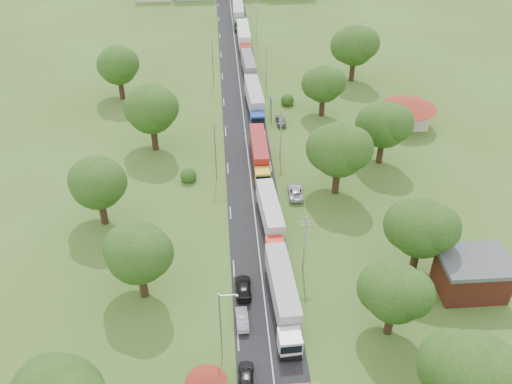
{
  "coord_description": "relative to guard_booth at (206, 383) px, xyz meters",
  "views": [
    {
      "loc": [
        -4.69,
        -61.12,
        52.96
      ],
      "look_at": [
        0.31,
        6.88,
        3.0
      ],
      "focal_mm": 40.0,
      "sensor_mm": 36.0,
      "label": 1
    }
  ],
  "objects": [
    {
      "name": "tree_7",
      "position": [
        31.19,
        75.17,
        5.69
      ],
      "size": [
        9.6,
        9.6,
        12.05
      ],
      "color": "#382616",
      "rests_on": "ground"
    },
    {
      "name": "tree_10",
      "position": [
        -7.81,
        15.16,
        5.06
      ],
      "size": [
        8.8,
        8.8,
        11.07
      ],
      "color": "#382616",
      "rests_on": "ground"
    },
    {
      "name": "tree_12",
      "position": [
        -8.81,
        50.17,
        5.69
      ],
      "size": [
        9.6,
        9.6,
        12.05
      ],
      "color": "#382616",
      "rests_on": "ground"
    },
    {
      "name": "pole_4",
      "position": [
        12.7,
        102.0,
        2.52
      ],
      "size": [
        1.6,
        0.24,
        9.0
      ],
      "color": "gray",
      "rests_on": "ground"
    },
    {
      "name": "ground",
      "position": [
        7.2,
        25.0,
        -2.16
      ],
      "size": [
        260.0,
        260.0,
        0.0
      ],
      "primitive_type": "plane",
      "color": "#3A501A",
      "rests_on": "ground"
    },
    {
      "name": "pole_2",
      "position": [
        12.7,
        46.0,
        2.52
      ],
      "size": [
        1.6,
        0.24,
        9.0
      ],
      "color": "gray",
      "rests_on": "ground"
    },
    {
      "name": "house_brick",
      "position": [
        33.2,
        13.0,
        0.48
      ],
      "size": [
        8.6,
        6.6,
        5.2
      ],
      "color": "maroon",
      "rests_on": "ground"
    },
    {
      "name": "truck_2",
      "position": [
        8.98,
        44.04,
        -0.07
      ],
      "size": [
        2.46,
        14.24,
        3.95
      ],
      "color": "yellow",
      "rests_on": "ground"
    },
    {
      "name": "tree_13",
      "position": [
        -16.81,
        70.16,
        5.06
      ],
      "size": [
        8.8,
        8.8,
        11.07
      ],
      "color": "#382616",
      "rests_on": "ground"
    },
    {
      "name": "truck_0",
      "position": [
        9.33,
        11.56,
        0.11
      ],
      "size": [
        3.23,
        15.51,
        4.29
      ],
      "color": "silver",
      "rests_on": "ground"
    },
    {
      "name": "house_cream",
      "position": [
        37.2,
        55.0,
        1.48
      ],
      "size": [
        10.08,
        10.08,
        5.8
      ],
      "color": "beige",
      "rests_on": "ground"
    },
    {
      "name": "car_lane_mid",
      "position": [
        4.2,
        9.63,
        -1.5
      ],
      "size": [
        1.52,
        4.08,
        1.33
      ],
      "primitive_type": "imported",
      "rotation": [
        0.0,
        0.0,
        3.17
      ],
      "color": "#929599",
      "rests_on": "ground"
    },
    {
      "name": "tree_4",
      "position": [
        20.19,
        35.17,
        5.69
      ],
      "size": [
        9.6,
        9.6,
        12.05
      ],
      "color": "#382616",
      "rests_on": "ground"
    },
    {
      "name": "pole_1",
      "position": [
        12.7,
        18.0,
        2.52
      ],
      "size": [
        1.6,
        0.24,
        9.0
      ],
      "color": "gray",
      "rests_on": "ground"
    },
    {
      "name": "tree_11",
      "position": [
        -14.81,
        30.16,
        5.06
      ],
      "size": [
        8.8,
        8.8,
        11.07
      ],
      "color": "#382616",
      "rests_on": "ground"
    },
    {
      "name": "truck_6",
      "position": [
        8.81,
        112.73,
        0.11
      ],
      "size": [
        2.92,
        15.47,
        4.28
      ],
      "color": "#286C31",
      "rests_on": "ground"
    },
    {
      "name": "lamp_2",
      "position": [
        1.85,
        75.0,
        3.39
      ],
      "size": [
        2.03,
        0.22,
        10.0
      ],
      "color": "slate",
      "rests_on": "ground"
    },
    {
      "name": "tree_6",
      "position": [
        22.19,
        60.14,
        4.43
      ],
      "size": [
        8.0,
        8.0,
        10.1
      ],
      "color": "#382616",
      "rests_on": "ground"
    },
    {
      "name": "lamp_1",
      "position": [
        1.85,
        40.0,
        3.39
      ],
      "size": [
        2.03,
        0.22,
        10.0
      ],
      "color": "slate",
      "rests_on": "ground"
    },
    {
      "name": "truck_5",
      "position": [
        9.27,
        95.46,
        0.13
      ],
      "size": [
        2.68,
        15.6,
        4.33
      ],
      "color": "#A51F19",
      "rests_on": "ground"
    },
    {
      "name": "truck_3",
      "position": [
        9.54,
        62.81,
        0.11
      ],
      "size": [
        3.16,
        15.5,
        4.28
      ],
      "color": "#193398",
      "rests_on": "ground"
    },
    {
      "name": "info_sign",
      "position": [
        12.4,
        60.0,
        0.84
      ],
      "size": [
        0.12,
        3.1,
        4.1
      ],
      "color": "slate",
      "rests_on": "ground"
    },
    {
      "name": "lamp_0",
      "position": [
        1.85,
        5.0,
        3.39
      ],
      "size": [
        2.03,
        0.22,
        10.0
      ],
      "color": "slate",
      "rests_on": "ground"
    },
    {
      "name": "pole_3",
      "position": [
        12.7,
        74.0,
        2.52
      ],
      "size": [
        1.6,
        0.24,
        9.0
      ],
      "color": "gray",
      "rests_on": "ground"
    },
    {
      "name": "road",
      "position": [
        7.2,
        45.0,
        -2.16
      ],
      "size": [
        8.0,
        200.0,
        0.04
      ],
      "primitive_type": "cube",
      "color": "black",
      "rests_on": "ground"
    },
    {
      "name": "car_verge_near",
      "position": [
        13.88,
        34.56,
        -1.48
      ],
      "size": [
        2.51,
        5.02,
        1.36
      ],
      "primitive_type": "imported",
      "rotation": [
        0.0,
        0.0,
        3.09
      ],
      "color": "#BDBDBD",
      "rests_on": "ground"
    },
    {
      "name": "tree_3",
      "position": [
        27.19,
        17.16,
        5.06
      ],
      "size": [
        8.8,
        8.8,
        11.07
      ],
      "color": "#382616",
      "rests_on": "ground"
    },
    {
      "name": "truck_1",
      "position": [
        9.26,
        27.11,
        -0.06
      ],
      "size": [
        3.19,
        14.34,
        3.96
      ],
      "color": "red",
      "rests_on": "ground"
    },
    {
      "name": "car_lane_front",
      "position": [
        4.2,
        1.5,
        -1.44
      ],
      "size": [
        1.97,
        4.33,
        1.44
      ],
      "primitive_type": "imported",
      "rotation": [
        0.0,
        0.0,
        3.08
      ],
      "color": "black",
      "rests_on": "ground"
    },
    {
      "name": "tree_1",
      "position": [
        25.19,
        -4.83,
        5.69
      ],
      "size": [
        9.6,
        9.6,
        12.05
      ],
      "color": "#382616",
      "rests_on": "ground"
    },
    {
      "name": "tree_2",
      "position": [
        21.19,
        7.14,
        4.43
      ],
      "size": [
        8.0,
        8.0,
        10.1
      ],
      "color": "#382616",
      "rests_on": "ground"
    },
    {
      "name": "tree_5",
      "position": [
        29.19,
        43.16,
        5.06
      ],
      "size": [
        8.8,
        8.8,
        11.07
      ],
      "color": "#382616",
      "rests_on": "ground"
    },
    {
      "name": "truck_4",
      "position": [
        9.39,
        78.96,
        -0.17
      ],
      "size": [
        2.82,
        13.59,
        3.76
      ],
      "color": "silver",
      "rests_on": "ground"
    },
    {
      "name": "car_verge_far",
      "position": [
        14.09,
        57.38,
        -1.44
      ],
      "size": [
        1.81,
        4.27,
        1.44
      ],
      "primitive_type": "imported",
      "rotation": [
        0.0,
        0.0,
        3.17
      ],
      "color": "slate",
      "rests_on": "ground"
    },
    {
      "name": "guard_booth",
      "position": [
        0.0,
        0.0,
        0.0
      ],
      "size": [
        4.4,
        4.4,
        3.45
      ],
      "color": "beige",
      "rests_on": "ground"
    },
    {
      "name": "car_lane_rear",
      "position": [
        4.64,
        14.71,
        -1.46
      ],
      "size": [
        1.99,
        4.83,
        1.4
      ],
      "primitive_type": "imported",
      "rotation": [
        0.0,
        0.0,
        3.13
      ],
      "color": "black",
      "rests_on": "ground"
    }
  ]
}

